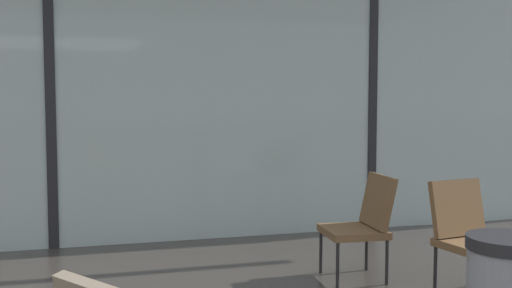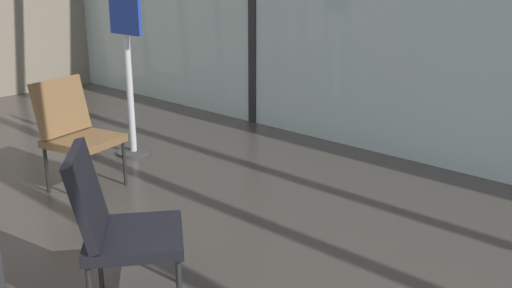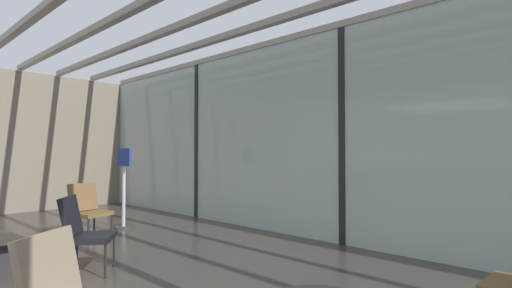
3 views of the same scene
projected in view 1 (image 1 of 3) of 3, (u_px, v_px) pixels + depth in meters
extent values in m
cube|color=#A3B7B2|center=(50.00, 87.00, 5.88)|extent=(14.00, 0.08, 3.24)
cube|color=black|center=(50.00, 87.00, 5.88)|extent=(0.10, 0.12, 3.24)
cube|color=black|center=(371.00, 89.00, 6.82)|extent=(0.10, 0.12, 3.24)
sphere|color=black|center=(2.00, 26.00, 8.16)|extent=(0.28, 0.28, 0.28)
sphere|color=black|center=(70.00, 28.00, 8.40)|extent=(0.28, 0.28, 0.28)
cube|color=brown|center=(477.00, 245.00, 4.45)|extent=(0.55, 0.55, 0.06)
cube|color=brown|center=(457.00, 208.00, 4.63)|extent=(0.50, 0.21, 0.44)
cylinder|color=black|center=(476.00, 285.00, 4.19)|extent=(0.03, 0.03, 0.37)
cylinder|color=black|center=(435.00, 269.00, 4.57)|extent=(0.03, 0.03, 0.37)
cylinder|color=black|center=(476.00, 263.00, 4.74)|extent=(0.03, 0.03, 0.37)
cube|color=brown|center=(353.00, 232.00, 4.92)|extent=(0.51, 0.51, 0.06)
cube|color=brown|center=(378.00, 201.00, 4.95)|extent=(0.17, 0.49, 0.44)
cylinder|color=black|center=(321.00, 252.00, 5.10)|extent=(0.03, 0.03, 0.37)
cylinder|color=black|center=(338.00, 265.00, 4.69)|extent=(0.03, 0.03, 0.37)
cylinder|color=black|center=(367.00, 249.00, 5.18)|extent=(0.03, 0.03, 0.37)
cylinder|color=black|center=(387.00, 262.00, 4.77)|extent=(0.03, 0.03, 0.37)
cylinder|color=black|center=(508.00, 243.00, 2.74)|extent=(0.38, 0.38, 0.06)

